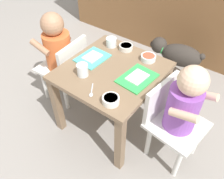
{
  "coord_description": "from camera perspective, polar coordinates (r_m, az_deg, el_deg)",
  "views": [
    {
      "loc": [
        0.62,
        -0.84,
        1.27
      ],
      "look_at": [
        0.0,
        0.0,
        0.29
      ],
      "focal_mm": 37.31,
      "sensor_mm": 36.0,
      "label": 1
    }
  ],
  "objects": [
    {
      "name": "ground_plane",
      "position": [
        1.65,
        0.0,
        -7.43
      ],
      "size": [
        7.0,
        7.0,
        0.0
      ],
      "primitive_type": "plane",
      "color": "gray"
    },
    {
      "name": "kitchen_cabinet_back",
      "position": [
        2.21,
        18.8,
        19.79
      ],
      "size": [
        2.38,
        0.31,
        0.94
      ],
      "primitive_type": "cube",
      "color": "brown",
      "rests_on": "ground"
    },
    {
      "name": "dining_table",
      "position": [
        1.38,
        0.0,
        2.32
      ],
      "size": [
        0.54,
        0.56,
        0.45
      ],
      "color": "#7A6047",
      "rests_on": "ground"
    },
    {
      "name": "seated_child_left",
      "position": [
        1.59,
        -12.86,
        9.49
      ],
      "size": [
        0.3,
        0.3,
        0.67
      ],
      "color": "silver",
      "rests_on": "ground"
    },
    {
      "name": "seated_child_right",
      "position": [
        1.22,
        16.62,
        -3.86
      ],
      "size": [
        0.31,
        0.31,
        0.67
      ],
      "color": "silver",
      "rests_on": "ground"
    },
    {
      "name": "dog",
      "position": [
        1.93,
        15.59,
        8.29
      ],
      "size": [
        0.43,
        0.22,
        0.33
      ],
      "color": "#332D28",
      "rests_on": "ground"
    },
    {
      "name": "food_tray_left",
      "position": [
        1.42,
        -4.81,
        7.81
      ],
      "size": [
        0.16,
        0.19,
        0.02
      ],
      "color": "#4CC6BC",
      "rests_on": "dining_table"
    },
    {
      "name": "food_tray_right",
      "position": [
        1.27,
        6.2,
        2.85
      ],
      "size": [
        0.17,
        0.22,
        0.02
      ],
      "color": "green",
      "rests_on": "dining_table"
    },
    {
      "name": "water_cup_left",
      "position": [
        1.52,
        -0.17,
        11.42
      ],
      "size": [
        0.07,
        0.07,
        0.06
      ],
      "color": "white",
      "rests_on": "dining_table"
    },
    {
      "name": "water_cup_right",
      "position": [
        1.28,
        -7.22,
        4.61
      ],
      "size": [
        0.06,
        0.06,
        0.07
      ],
      "color": "white",
      "rests_on": "dining_table"
    },
    {
      "name": "veggie_bowl_far",
      "position": [
        1.12,
        -0.3,
        -2.53
      ],
      "size": [
        0.09,
        0.09,
        0.04
      ],
      "color": "white",
      "rests_on": "dining_table"
    },
    {
      "name": "veggie_bowl_near",
      "position": [
        1.49,
        3.45,
        10.36
      ],
      "size": [
        0.09,
        0.09,
        0.03
      ],
      "color": "silver",
      "rests_on": "dining_table"
    },
    {
      "name": "cereal_bowl_right_side",
      "position": [
        1.41,
        8.89,
        7.75
      ],
      "size": [
        0.09,
        0.09,
        0.03
      ],
      "color": "white",
      "rests_on": "dining_table"
    },
    {
      "name": "spoon_by_left_tray",
      "position": [
        1.19,
        -5.04,
        -0.47
      ],
      "size": [
        0.07,
        0.09,
        0.01
      ],
      "color": "silver",
      "rests_on": "dining_table"
    }
  ]
}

